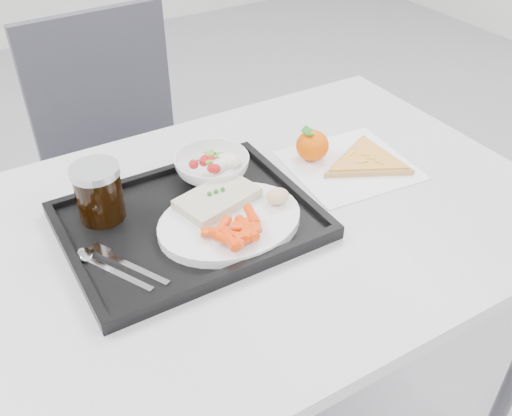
# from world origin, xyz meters

# --- Properties ---
(table) EXTENTS (1.20, 0.80, 0.75)m
(table) POSITION_xyz_m (0.00, 0.30, 0.68)
(table) COLOR silver
(table) RESTS_ON ground
(chair) EXTENTS (0.44, 0.44, 0.93)m
(chair) POSITION_xyz_m (-0.03, 0.97, 0.54)
(chair) COLOR #36363D
(chair) RESTS_ON ground
(tray) EXTENTS (0.45, 0.35, 0.03)m
(tray) POSITION_xyz_m (-0.10, 0.33, 0.76)
(tray) COLOR black
(tray) RESTS_ON table
(dinner_plate) EXTENTS (0.27, 0.27, 0.02)m
(dinner_plate) POSITION_xyz_m (-0.05, 0.27, 0.77)
(dinner_plate) COLOR white
(dinner_plate) RESTS_ON tray
(fish_fillet) EXTENTS (0.17, 0.12, 0.03)m
(fish_fillet) POSITION_xyz_m (-0.04, 0.33, 0.79)
(fish_fillet) COLOR beige
(fish_fillet) RESTS_ON dinner_plate
(bread_roll) EXTENTS (0.05, 0.05, 0.03)m
(bread_roll) POSITION_xyz_m (0.05, 0.27, 0.80)
(bread_roll) COLOR #DBB689
(bread_roll) RESTS_ON dinner_plate
(salad_bowl) EXTENTS (0.15, 0.15, 0.05)m
(salad_bowl) POSITION_xyz_m (0.00, 0.43, 0.79)
(salad_bowl) COLOR white
(salad_bowl) RESTS_ON tray
(cola_glass) EXTENTS (0.09, 0.09, 0.11)m
(cola_glass) POSITION_xyz_m (-0.23, 0.42, 0.82)
(cola_glass) COLOR black
(cola_glass) RESTS_ON tray
(cutlery) EXTENTS (0.12, 0.16, 0.01)m
(cutlery) POSITION_xyz_m (-0.27, 0.29, 0.77)
(cutlery) COLOR silver
(cutlery) RESTS_ON tray
(napkin) EXTENTS (0.27, 0.26, 0.00)m
(napkin) POSITION_xyz_m (0.28, 0.34, 0.75)
(napkin) COLOR white
(napkin) RESTS_ON table
(tangerine) EXTENTS (0.08, 0.08, 0.07)m
(tangerine) POSITION_xyz_m (0.23, 0.40, 0.79)
(tangerine) COLOR orange
(tangerine) RESTS_ON napkin
(pizza_slice) EXTENTS (0.23, 0.23, 0.02)m
(pizza_slice) POSITION_xyz_m (0.32, 0.33, 0.76)
(pizza_slice) COLOR tan
(pizza_slice) RESTS_ON napkin
(carrot_pile) EXTENTS (0.11, 0.09, 0.02)m
(carrot_pile) POSITION_xyz_m (-0.06, 0.22, 0.80)
(carrot_pile) COLOR #FF3D09
(carrot_pile) RESTS_ON dinner_plate
(salad_contents) EXTENTS (0.10, 0.07, 0.02)m
(salad_contents) POSITION_xyz_m (0.02, 0.43, 0.80)
(salad_contents) COLOR #B61716
(salad_contents) RESTS_ON salad_bowl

